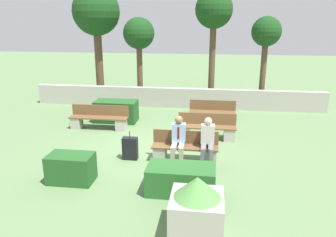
% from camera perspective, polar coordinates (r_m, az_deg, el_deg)
% --- Properties ---
extents(ground_plane, '(60.00, 60.00, 0.00)m').
position_cam_1_polar(ground_plane, '(10.39, -1.92, -5.49)').
color(ground_plane, '#607F51').
extents(perimeter_wall, '(13.42, 0.30, 0.91)m').
position_cam_1_polar(perimeter_wall, '(15.27, 1.37, 3.64)').
color(perimeter_wall, '#ADA89E').
rests_on(perimeter_wall, ground_plane).
extents(bench_front, '(1.91, 0.48, 0.87)m').
position_cam_1_polar(bench_front, '(9.50, 2.96, -5.50)').
color(bench_front, brown).
rests_on(bench_front, ground_plane).
extents(bench_left_side, '(2.19, 0.49, 0.87)m').
position_cam_1_polar(bench_left_side, '(12.52, -11.92, -0.21)').
color(bench_left_side, brown).
rests_on(bench_left_side, ground_plane).
extents(bench_right_side, '(1.98, 0.48, 0.87)m').
position_cam_1_polar(bench_right_side, '(11.27, 6.75, -1.92)').
color(bench_right_side, brown).
rests_on(bench_right_side, ground_plane).
extents(bench_back, '(1.83, 0.49, 0.87)m').
position_cam_1_polar(bench_back, '(13.10, 7.72, 0.70)').
color(bench_back, brown).
rests_on(bench_back, ground_plane).
extents(person_seated_man, '(0.38, 0.63, 1.37)m').
position_cam_1_polar(person_seated_man, '(9.24, 1.81, -3.32)').
color(person_seated_man, '#B2A893').
rests_on(person_seated_man, ground_plane).
extents(person_seated_woman, '(0.38, 0.63, 1.36)m').
position_cam_1_polar(person_seated_woman, '(9.20, 6.90, -3.61)').
color(person_seated_woman, slate).
rests_on(person_seated_woman, ground_plane).
extents(hedge_block_near_left, '(1.13, 0.67, 0.73)m').
position_cam_1_polar(hedge_block_near_left, '(8.68, -16.52, -8.30)').
color(hedge_block_near_left, '#235623').
rests_on(hedge_block_near_left, ground_plane).
extents(hedge_block_near_right, '(1.66, 0.85, 0.85)m').
position_cam_1_polar(hedge_block_near_right, '(13.28, -9.01, 1.26)').
color(hedge_block_near_right, '#235623').
rests_on(hedge_block_near_right, ground_plane).
extents(hedge_block_mid_left, '(1.60, 0.84, 0.66)m').
position_cam_1_polar(hedge_block_mid_left, '(7.88, 2.26, -10.53)').
color(hedge_block_mid_left, '#286028').
rests_on(hedge_block_mid_left, ground_plane).
extents(planter_corner_left, '(1.00, 1.00, 1.19)m').
position_cam_1_polar(planter_corner_left, '(6.40, 5.03, -15.15)').
color(planter_corner_left, '#ADA89E').
rests_on(planter_corner_left, ground_plane).
extents(suitcase, '(0.44, 0.22, 0.87)m').
position_cam_1_polar(suitcase, '(9.68, -6.61, -5.19)').
color(suitcase, black).
rests_on(suitcase, ground_plane).
extents(tree_leftmost, '(2.30, 2.30, 5.47)m').
position_cam_1_polar(tree_leftmost, '(17.00, -12.41, 17.38)').
color(tree_leftmost, brown).
rests_on(tree_leftmost, ground_plane).
extents(tree_center_left, '(1.48, 1.48, 4.07)m').
position_cam_1_polar(tree_center_left, '(15.94, -5.09, 14.15)').
color(tree_center_left, brown).
rests_on(tree_center_left, ground_plane).
extents(tree_center_right, '(1.70, 1.70, 5.23)m').
position_cam_1_polar(tree_center_right, '(15.60, 7.99, 17.73)').
color(tree_center_right, brown).
rests_on(tree_center_right, ground_plane).
extents(tree_rightmost, '(1.33, 1.33, 4.10)m').
position_cam_1_polar(tree_rightmost, '(15.69, 16.72, 13.74)').
color(tree_rightmost, brown).
rests_on(tree_rightmost, ground_plane).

